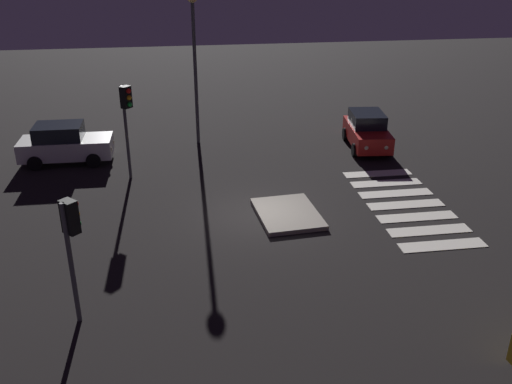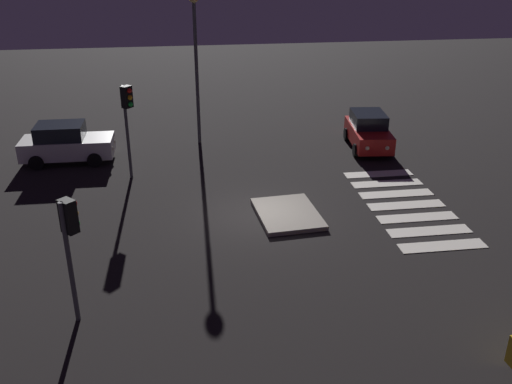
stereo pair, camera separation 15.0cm
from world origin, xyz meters
TOP-DOWN VIEW (x-y plane):
  - ground_plane at (0.00, 0.00)m, footprint 80.00×80.00m
  - traffic_island at (-0.27, -1.24)m, footprint 3.32×2.61m
  - car_red at (7.14, -6.96)m, footprint 4.38×2.34m
  - car_white at (7.20, 8.42)m, footprint 2.13×4.47m
  - traffic_light_north at (4.59, 5.07)m, footprint 0.54×0.53m
  - traffic_light_west at (-5.94, 5.96)m, footprint 0.54×0.54m
  - street_lamp at (9.16, 1.81)m, footprint 0.56×0.56m
  - crosswalk_near at (0.00, -6.30)m, footprint 7.60×3.20m

SIDE VIEW (x-z plane):
  - ground_plane at x=0.00m, z-range 0.00..0.00m
  - crosswalk_near at x=0.00m, z-range 0.00..0.02m
  - traffic_island at x=-0.27m, z-range 0.00..0.18m
  - car_red at x=7.14m, z-range -0.02..1.83m
  - car_white at x=7.20m, z-range -0.02..1.92m
  - traffic_light_west at x=-5.94m, z-range 0.97..4.73m
  - traffic_light_north at x=4.59m, z-range 1.11..5.42m
  - street_lamp at x=9.16m, z-range 1.41..9.21m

